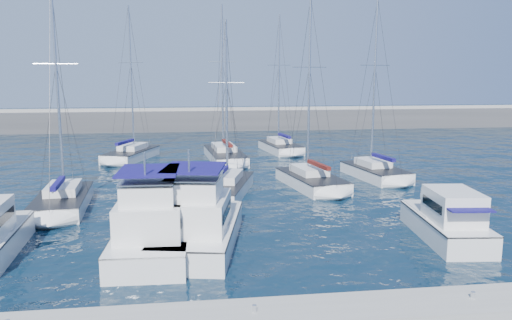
{
  "coord_description": "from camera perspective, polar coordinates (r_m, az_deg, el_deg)",
  "views": [
    {
      "loc": [
        -2.04,
        -26.8,
        8.62
      ],
      "look_at": [
        2.25,
        5.56,
        3.0
      ],
      "focal_mm": 35.0,
      "sensor_mm": 36.0,
      "label": 1
    }
  ],
  "objects": [
    {
      "name": "breakwater",
      "position": [
        79.19,
        -6.05,
        4.23
      ],
      "size": [
        160.0,
        6.0,
        4.45
      ],
      "color": "#424244",
      "rests_on": "ground"
    },
    {
      "name": "motor_yacht_stbd_outer",
      "position": [
        28.24,
        21.04,
        -6.68
      ],
      "size": [
        3.33,
        7.11,
        3.2
      ],
      "rotation": [
        0.0,
        0.0,
        -0.1
      ],
      "color": "silver",
      "rests_on": "ground"
    },
    {
      "name": "ground",
      "position": [
        28.23,
        -3.07,
        -8.03
      ],
      "size": [
        220.0,
        220.0,
        0.0
      ],
      "primitive_type": "plane",
      "color": "black",
      "rests_on": "ground"
    },
    {
      "name": "sailboat_back_b",
      "position": [
        50.86,
        -3.6,
        0.58
      ],
      "size": [
        4.03,
        10.1,
        15.81
      ],
      "rotation": [
        0.0,
        0.0,
        0.09
      ],
      "color": "silver",
      "rests_on": "ground"
    },
    {
      "name": "dock_cleat_near_stbd",
      "position": [
        20.32,
        23.54,
        -13.95
      ],
      "size": [
        0.16,
        0.16,
        0.25
      ],
      "primitive_type": "cylinder",
      "color": "silver",
      "rests_on": "dock"
    },
    {
      "name": "sailboat_back_a",
      "position": [
        52.71,
        -14.07,
        0.66
      ],
      "size": [
        5.45,
        8.26,
        15.71
      ],
      "rotation": [
        0.0,
        0.0,
        -0.34
      ],
      "color": "silver",
      "rests_on": "ground"
    },
    {
      "name": "sailboat_mid_c",
      "position": [
        36.2,
        -3.53,
        -3.21
      ],
      "size": [
        5.08,
        8.73,
        12.77
      ],
      "rotation": [
        0.0,
        0.0,
        -0.27
      ],
      "color": "silver",
      "rests_on": "ground"
    },
    {
      "name": "dock_cleat_centre",
      "position": [
        17.79,
        -0.18,
        -16.59
      ],
      "size": [
        0.16,
        0.16,
        0.25
      ],
      "primitive_type": "cylinder",
      "color": "silver",
      "rests_on": "dock"
    },
    {
      "name": "sailboat_back_c",
      "position": [
        56.29,
        2.8,
        1.51
      ],
      "size": [
        4.19,
        7.8,
        15.44
      ],
      "rotation": [
        0.0,
        0.0,
        0.16
      ],
      "color": "silver",
      "rests_on": "ground"
    },
    {
      "name": "sailboat_mid_e",
      "position": [
        43.11,
        13.44,
        -1.31
      ],
      "size": [
        4.17,
        7.43,
        15.0
      ],
      "rotation": [
        0.0,
        0.0,
        0.16
      ],
      "color": "silver",
      "rests_on": "ground"
    },
    {
      "name": "sailboat_mid_a",
      "position": [
        34.84,
        -21.2,
        -4.34
      ],
      "size": [
        3.64,
        7.97,
        14.85
      ],
      "rotation": [
        0.0,
        0.0,
        0.08
      ],
      "color": "silver",
      "rests_on": "ground"
    },
    {
      "name": "sailboat_mid_d",
      "position": [
        38.89,
        6.33,
        -2.31
      ],
      "size": [
        4.48,
        8.09,
        14.67
      ],
      "rotation": [
        0.0,
        0.0,
        0.18
      ],
      "color": "silver",
      "rests_on": "ground"
    },
    {
      "name": "motor_yacht_port_inner",
      "position": [
        25.06,
        -11.71,
        -7.83
      ],
      "size": [
        3.89,
        8.81,
        4.69
      ],
      "rotation": [
        0.0,
        0.0,
        -0.04
      ],
      "color": "silver",
      "rests_on": "ground"
    },
    {
      "name": "motor_yacht_stbd_inner",
      "position": [
        25.35,
        -6.63,
        -7.48
      ],
      "size": [
        5.18,
        9.08,
        4.69
      ],
      "rotation": [
        0.0,
        0.0,
        -0.19
      ],
      "color": "silver",
      "rests_on": "ground"
    },
    {
      "name": "dock",
      "position": [
        17.98,
        -0.18,
        -17.81
      ],
      "size": [
        40.0,
        2.2,
        0.6
      ],
      "primitive_type": "cube",
      "color": "gray",
      "rests_on": "ground"
    }
  ]
}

